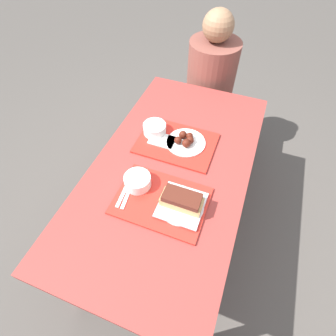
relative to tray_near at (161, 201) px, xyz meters
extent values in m
plane|color=#4C4742|center=(-0.03, 0.22, -0.75)|extent=(12.00, 12.00, 0.00)
cube|color=maroon|center=(-0.03, 0.22, -0.03)|extent=(0.80, 1.49, 0.04)
cylinder|color=maroon|center=(-0.37, -0.45, -0.40)|extent=(0.07, 0.07, 0.70)
cylinder|color=maroon|center=(-0.37, 0.88, -0.40)|extent=(0.07, 0.07, 0.70)
cylinder|color=maroon|center=(0.31, 0.88, -0.40)|extent=(0.07, 0.07, 0.70)
cube|color=maroon|center=(-0.03, 1.18, -0.30)|extent=(0.76, 0.28, 0.04)
cylinder|color=maroon|center=(-0.35, 1.18, -0.53)|extent=(0.06, 0.06, 0.43)
cylinder|color=maroon|center=(0.29, 1.18, -0.53)|extent=(0.06, 0.06, 0.43)
cube|color=red|center=(0.00, 0.00, 0.00)|extent=(0.43, 0.31, 0.01)
cube|color=red|center=(-0.06, 0.38, 0.00)|extent=(0.43, 0.31, 0.01)
cylinder|color=white|center=(-0.14, 0.04, 0.04)|extent=(0.13, 0.13, 0.06)
cylinder|color=beige|center=(-0.14, 0.04, 0.06)|extent=(0.11, 0.11, 0.01)
cylinder|color=white|center=(0.10, 0.00, 0.01)|extent=(0.21, 0.21, 0.01)
cube|color=silver|center=(0.10, 0.00, 0.02)|extent=(0.20, 0.20, 0.01)
cube|color=tan|center=(0.10, 0.00, 0.04)|extent=(0.19, 0.08, 0.04)
cube|color=#4C1E14|center=(0.10, 0.00, 0.08)|extent=(0.17, 0.09, 0.03)
cube|color=white|center=(-0.18, -0.03, 0.01)|extent=(0.03, 0.17, 0.00)
cube|color=white|center=(-0.16, -0.03, 0.01)|extent=(0.04, 0.17, 0.00)
cylinder|color=white|center=(-0.20, 0.41, 0.04)|extent=(0.13, 0.13, 0.06)
cylinder|color=beige|center=(-0.20, 0.41, 0.06)|extent=(0.11, 0.11, 0.01)
cylinder|color=white|center=(-0.01, 0.40, 0.01)|extent=(0.22, 0.22, 0.01)
sphere|color=#4C190F|center=(0.01, 0.40, 0.04)|extent=(0.04, 0.04, 0.04)
sphere|color=#4C190F|center=(0.00, 0.43, 0.03)|extent=(0.04, 0.04, 0.04)
sphere|color=#4C190F|center=(-0.04, 0.42, 0.04)|extent=(0.05, 0.05, 0.05)
sphere|color=#4C190F|center=(-0.05, 0.37, 0.04)|extent=(0.04, 0.04, 0.04)
sphere|color=#4C190F|center=(0.00, 0.36, 0.04)|extent=(0.05, 0.05, 0.05)
cube|color=white|center=(-0.14, 0.37, 0.01)|extent=(0.14, 0.10, 0.01)
cylinder|color=brown|center=(-0.07, 1.18, -0.03)|extent=(0.36, 0.36, 0.49)
sphere|color=#936B4C|center=(-0.07, 1.18, 0.32)|extent=(0.21, 0.21, 0.21)
camera|label=1|loc=(0.26, -0.60, 1.06)|focal=28.00mm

